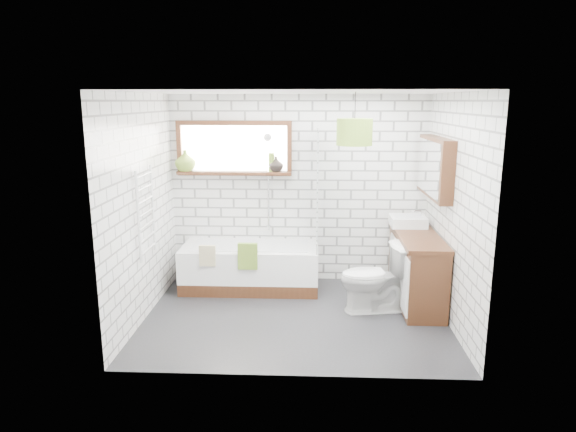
{
  "coord_description": "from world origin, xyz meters",
  "views": [
    {
      "loc": [
        0.17,
        -5.47,
        2.41
      ],
      "look_at": [
        -0.09,
        0.25,
        1.12
      ],
      "focal_mm": 32.0,
      "sensor_mm": 36.0,
      "label": 1
    }
  ],
  "objects_px": {
    "basin": "(408,221)",
    "toilet": "(375,278)",
    "vanity": "(416,268)",
    "pendant": "(354,132)",
    "bathtub": "(250,267)"
  },
  "relations": [
    {
      "from": "vanity",
      "to": "pendant",
      "type": "distance_m",
      "value": 2.0
    },
    {
      "from": "basin",
      "to": "toilet",
      "type": "xyz_separation_m",
      "value": [
        -0.48,
        -0.7,
        -0.51
      ]
    },
    {
      "from": "basin",
      "to": "pendant",
      "type": "distance_m",
      "value": 1.78
    },
    {
      "from": "toilet",
      "to": "pendant",
      "type": "bearing_deg",
      "value": -49.13
    },
    {
      "from": "bathtub",
      "to": "toilet",
      "type": "relative_size",
      "value": 2.17
    },
    {
      "from": "basin",
      "to": "pendant",
      "type": "relative_size",
      "value": 1.2
    },
    {
      "from": "pendant",
      "to": "toilet",
      "type": "bearing_deg",
      "value": 49.71
    },
    {
      "from": "basin",
      "to": "toilet",
      "type": "relative_size",
      "value": 0.54
    },
    {
      "from": "basin",
      "to": "toilet",
      "type": "bearing_deg",
      "value": -124.34
    },
    {
      "from": "vanity",
      "to": "bathtub",
      "type": "bearing_deg",
      "value": 169.92
    },
    {
      "from": "toilet",
      "to": "vanity",
      "type": "bearing_deg",
      "value": 112.4
    },
    {
      "from": "pendant",
      "to": "basin",
      "type": "bearing_deg",
      "value": 53.51
    },
    {
      "from": "bathtub",
      "to": "vanity",
      "type": "relative_size",
      "value": 1.18
    },
    {
      "from": "toilet",
      "to": "pendant",
      "type": "xyz_separation_m",
      "value": [
        -0.31,
        -0.37,
        1.69
      ]
    },
    {
      "from": "vanity",
      "to": "toilet",
      "type": "xyz_separation_m",
      "value": [
        -0.54,
        -0.33,
        -0.02
      ]
    }
  ]
}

